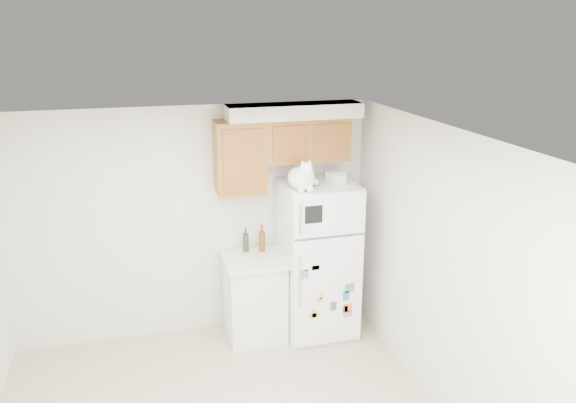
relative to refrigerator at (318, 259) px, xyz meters
name	(u,v)px	position (x,y,z in m)	size (l,w,h in m)	color
room_shell	(232,244)	(-1.16, -1.36, 0.82)	(3.84, 4.04, 2.52)	beige
refrigerator	(318,259)	(0.00, 0.00, 0.00)	(0.76, 0.78, 1.70)	white
base_counter	(255,297)	(-0.69, 0.07, -0.39)	(0.64, 0.64, 0.92)	white
cat	(303,177)	(-0.23, -0.17, 0.97)	(0.33, 0.48, 0.34)	white
storage_box_back	(336,176)	(0.20, 0.05, 0.90)	(0.18, 0.13, 0.10)	white
storage_box_front	(337,179)	(0.18, -0.04, 0.89)	(0.15, 0.11, 0.09)	white
bottle_green	(246,239)	(-0.73, 0.26, 0.21)	(0.06, 0.06, 0.27)	#19381E
bottle_amber	(262,238)	(-0.56, 0.23, 0.22)	(0.07, 0.07, 0.30)	#593814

